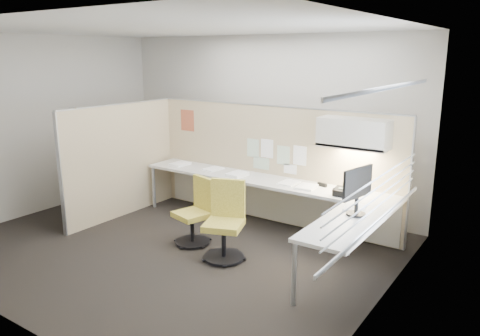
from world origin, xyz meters
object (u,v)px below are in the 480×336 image
Objects in this scene: chair_left at (196,214)px; chair_right at (225,223)px; desk at (277,193)px; phone at (342,192)px; monitor at (357,188)px.

chair_right reaches higher than chair_left.
phone is (0.95, 0.02, 0.18)m from desk.
chair_right is at bearing -97.67° from desk.
desk is 7.28× the size of monitor.
desk is at bearing -179.56° from phone.
chair_left is 1.94m from phone.
chair_left is at bearing -152.70° from phone.
desk is 1.05m from chair_right.
chair_left is (-0.74, -0.88, -0.19)m from desk.
monitor is (1.37, -0.60, 0.45)m from desk.
monitor reaches higher than chair_left.
chair_left is at bearing 110.24° from monitor.
chair_left is 4.22× the size of phone.
chair_right is (-0.14, -1.03, -0.15)m from desk.
desk is 4.51× the size of chair_left.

